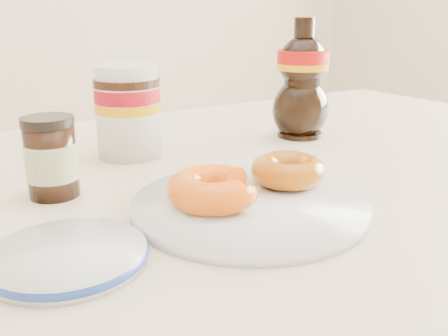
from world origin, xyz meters
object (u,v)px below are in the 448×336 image
donut_bitten (213,189)px  plate (249,205)px  nutella_jar (128,108)px  dark_jar (51,158)px  blue_rim_saucer (68,256)px  dining_table (246,238)px  syrup_bottle (302,79)px  donut_whole (288,170)px

donut_bitten → plate: bearing=-26.3°
donut_bitten → nutella_jar: size_ratio=0.73×
dark_jar → blue_rim_saucer: (-0.03, -0.17, -0.04)m
dining_table → plate: bearing=-124.3°
dining_table → syrup_bottle: 0.30m
plate → donut_whole: bearing=17.1°
plate → donut_whole: size_ratio=2.90×
donut_bitten → dark_jar: (-0.12, 0.15, 0.02)m
dining_table → nutella_jar: size_ratio=10.58×
dining_table → donut_whole: donut_whole is taller
nutella_jar → blue_rim_saucer: size_ratio=0.97×
donut_bitten → nutella_jar: (0.01, 0.26, 0.04)m
donut_bitten → dark_jar: size_ratio=1.03×
donut_whole → nutella_jar: nutella_jar is taller
dining_table → donut_whole: size_ratio=16.11×
plate → nutella_jar: size_ratio=1.91×
donut_bitten → donut_whole: bearing=-4.7°
donut_whole → syrup_bottle: 0.29m
donut_bitten → nutella_jar: 0.26m
syrup_bottle → blue_rim_saucer: syrup_bottle is taller
nutella_jar → syrup_bottle: size_ratio=0.68×
dining_table → blue_rim_saucer: 0.29m
dining_table → donut_bitten: size_ratio=14.51×
donut_whole → nutella_jar: 0.27m
dark_jar → nutella_jar: bearing=38.2°
dining_table → plate: size_ratio=5.55×
dining_table → syrup_bottle: (0.20, 0.14, 0.18)m
syrup_bottle → nutella_jar: bearing=170.9°
donut_whole → syrup_bottle: size_ratio=0.45×
dining_table → plate: plate is taller
plate → donut_whole: (0.07, 0.02, 0.02)m
nutella_jar → blue_rim_saucer: nutella_jar is taller
donut_whole → dark_jar: 0.27m
dining_table → nutella_jar: 0.25m
nutella_jar → dark_jar: nutella_jar is taller
donut_whole → blue_rim_saucer: donut_whole is taller
nutella_jar → blue_rim_saucer: 0.34m
dining_table → blue_rim_saucer: (-0.26, -0.10, 0.09)m
plate → syrup_bottle: size_ratio=1.29×
plate → donut_bitten: 0.05m
plate → dark_jar: (-0.16, 0.16, 0.04)m
donut_bitten → syrup_bottle: syrup_bottle is taller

